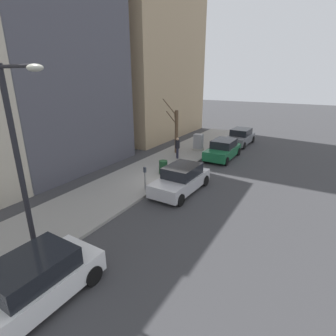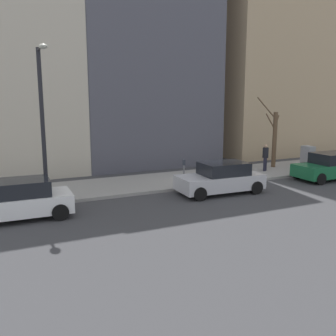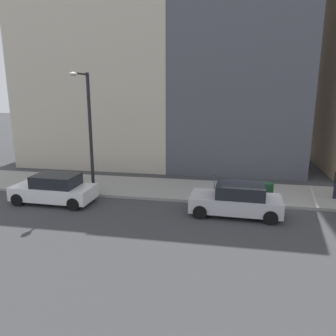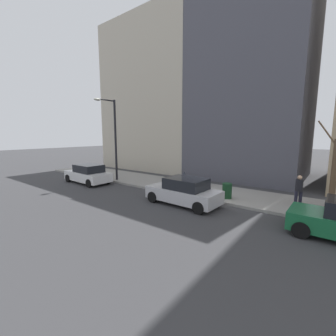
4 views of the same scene
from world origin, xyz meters
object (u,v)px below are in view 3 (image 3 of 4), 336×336
at_px(parked_car_white, 54,189).
at_px(office_block_center, 239,57).
at_px(streetlamp, 88,123).
at_px(office_tower_right, 112,62).
at_px(trash_bin, 268,191).
at_px(parked_car_silver, 237,200).
at_px(parking_meter, 214,184).

xyz_separation_m(parked_car_white, office_block_center, (11.44, -9.24, 7.46)).
height_order(parked_car_white, office_block_center, office_block_center).
bearing_deg(streetlamp, office_tower_right, 13.12).
xyz_separation_m(trash_bin, office_block_center, (9.27, 1.69, 7.59)).
bearing_deg(office_block_center, trash_bin, -169.66).
bearing_deg(trash_bin, office_tower_right, 49.31).
bearing_deg(streetlamp, parked_car_white, 139.02).
height_order(parked_car_silver, streetlamp, streetlamp).
distance_m(trash_bin, office_tower_right, 17.69).
xyz_separation_m(parked_car_silver, office_tower_right, (12.63, 10.52, 7.34)).
distance_m(parked_car_silver, streetlamp, 8.73).
height_order(parked_car_silver, parking_meter, parked_car_silver).
bearing_deg(office_tower_right, office_block_center, -96.47).
bearing_deg(parked_car_white, streetlamp, -39.46).
bearing_deg(office_tower_right, streetlamp, -166.88).
relative_size(parked_car_silver, parked_car_white, 1.00).
height_order(streetlamp, office_block_center, office_block_center).
distance_m(parked_car_white, trash_bin, 11.15).
height_order(parking_meter, office_block_center, office_block_center).
bearing_deg(parked_car_silver, trash_bin, -35.16).
height_order(trash_bin, office_tower_right, office_tower_right).
distance_m(parked_car_white, office_tower_right, 14.66).
relative_size(streetlamp, office_block_center, 0.40).
height_order(parking_meter, office_tower_right, office_tower_right).
xyz_separation_m(office_block_center, office_tower_right, (1.19, 10.47, -0.12)).
distance_m(parked_car_silver, office_block_center, 13.65).
relative_size(office_block_center, office_tower_right, 1.02).
distance_m(office_block_center, office_tower_right, 10.53).
bearing_deg(parked_car_silver, parking_meter, 35.19).
xyz_separation_m(parking_meter, trash_bin, (0.45, -2.77, -0.38)).
distance_m(parking_meter, office_block_center, 12.15).
xyz_separation_m(parked_car_silver, trash_bin, (2.17, -1.64, -0.14)).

